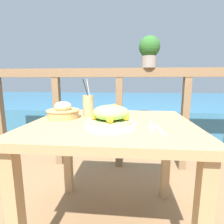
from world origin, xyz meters
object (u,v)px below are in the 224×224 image
(salad_plate, at_px, (111,118))
(bread_basket, at_px, (63,112))
(potted_plant, at_px, (149,50))
(drink_glass, at_px, (88,106))

(salad_plate, height_order, bread_basket, salad_plate)
(salad_plate, xyz_separation_m, potted_plant, (0.29, 0.96, 0.49))
(bread_basket, height_order, potted_plant, potted_plant)
(drink_glass, distance_m, potted_plant, 0.96)
(bread_basket, xyz_separation_m, potted_plant, (0.61, 0.77, 0.49))
(drink_glass, bearing_deg, potted_plant, 56.19)
(drink_glass, relative_size, potted_plant, 0.81)
(bread_basket, relative_size, potted_plant, 0.68)
(potted_plant, bearing_deg, salad_plate, -106.72)
(drink_glass, bearing_deg, bread_basket, -154.14)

